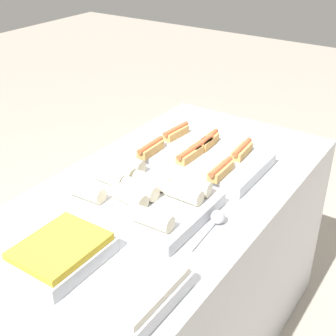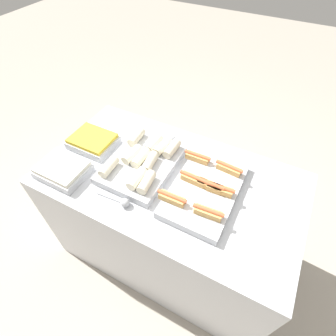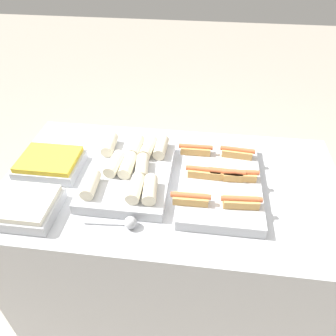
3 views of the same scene
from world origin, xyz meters
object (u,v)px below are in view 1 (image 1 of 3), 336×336
object	(u,v)px
tray_wraps	(140,196)
serving_spoon_near	(216,219)
tray_side_front	(133,290)
serving_spoon_far	(92,174)
tray_side_back	(61,253)
tray_hotdogs	(198,156)

from	to	relation	value
tray_wraps	serving_spoon_near	bearing A→B (deg)	-79.74
tray_wraps	serving_spoon_near	xyz separation A→B (m)	(0.05, -0.29, -0.02)
tray_wraps	tray_side_front	bearing A→B (deg)	-145.25
serving_spoon_far	tray_side_front	bearing A→B (deg)	-128.35
tray_wraps	tray_side_back	xyz separation A→B (m)	(-0.39, 0.01, -0.01)
tray_wraps	serving_spoon_near	distance (m)	0.29
tray_hotdogs	serving_spoon_far	distance (m)	0.46
tray_wraps	serving_spoon_far	world-z (taller)	tray_wraps
tray_hotdogs	tray_wraps	xyz separation A→B (m)	(-0.41, 0.00, 0.01)
tray_side_front	serving_spoon_far	xyz separation A→B (m)	(0.43, 0.55, -0.01)
serving_spoon_near	tray_side_back	bearing A→B (deg)	145.56
tray_side_front	serving_spoon_far	world-z (taller)	tray_side_front
tray_side_back	serving_spoon_near	bearing A→B (deg)	-34.44
tray_hotdogs	tray_wraps	size ratio (longest dim) A/B	1.12
tray_hotdogs	tray_side_front	size ratio (longest dim) A/B	1.97
tray_side_front	serving_spoon_far	size ratio (longest dim) A/B	1.45
tray_side_front	tray_wraps	bearing A→B (deg)	34.75
tray_side_front	tray_side_back	world-z (taller)	same
tray_wraps	serving_spoon_far	distance (m)	0.28
tray_wraps	tray_side_back	distance (m)	0.39
tray_hotdogs	serving_spoon_far	xyz separation A→B (m)	(-0.36, 0.28, -0.01)
tray_side_back	serving_spoon_near	distance (m)	0.53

